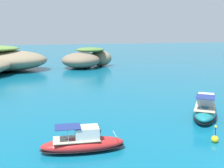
{
  "coord_description": "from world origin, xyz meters",
  "views": [
    {
      "loc": [
        -13.65,
        -10.67,
        8.43
      ],
      "look_at": [
        -1.14,
        22.35,
        1.91
      ],
      "focal_mm": 44.22,
      "sensor_mm": 36.0,
      "label": 1
    }
  ],
  "objects_px": {
    "motorboat_teal": "(205,109)",
    "channel_buoy": "(215,138)",
    "islet_small": "(86,59)",
    "motorboat_red": "(83,143)"
  },
  "relations": [
    {
      "from": "islet_small",
      "to": "channel_buoy",
      "type": "distance_m",
      "value": 50.81
    },
    {
      "from": "channel_buoy",
      "to": "motorboat_red",
      "type": "bearing_deg",
      "value": 168.04
    },
    {
      "from": "motorboat_teal",
      "to": "motorboat_red",
      "type": "bearing_deg",
      "value": -164.72
    },
    {
      "from": "islet_small",
      "to": "channel_buoy",
      "type": "relative_size",
      "value": 10.68
    },
    {
      "from": "islet_small",
      "to": "motorboat_teal",
      "type": "relative_size",
      "value": 2.19
    },
    {
      "from": "motorboat_teal",
      "to": "channel_buoy",
      "type": "height_order",
      "value": "motorboat_teal"
    },
    {
      "from": "islet_small",
      "to": "motorboat_red",
      "type": "distance_m",
      "value": 50.41
    },
    {
      "from": "motorboat_teal",
      "to": "channel_buoy",
      "type": "distance_m",
      "value": 7.06
    },
    {
      "from": "motorboat_red",
      "to": "channel_buoy",
      "type": "xyz_separation_m",
      "value": [
        10.03,
        -2.12,
        -0.28
      ]
    },
    {
      "from": "islet_small",
      "to": "motorboat_teal",
      "type": "height_order",
      "value": "islet_small"
    }
  ]
}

